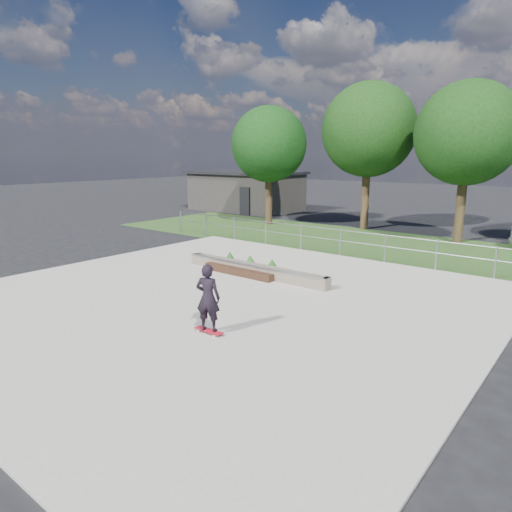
# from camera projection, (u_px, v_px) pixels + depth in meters

# --- Properties ---
(ground) EXTENTS (120.00, 120.00, 0.00)m
(ground) POSITION_uv_depth(u_px,v_px,m) (220.00, 299.00, 13.81)
(ground) COLOR black
(ground) RESTS_ON ground
(grass_verge) EXTENTS (30.00, 8.00, 0.02)m
(grass_verge) POSITION_uv_depth(u_px,v_px,m) (375.00, 244.00, 22.19)
(grass_verge) COLOR #27441B
(grass_verge) RESTS_ON ground
(concrete_slab) EXTENTS (15.00, 15.00, 0.06)m
(concrete_slab) POSITION_uv_depth(u_px,v_px,m) (220.00, 298.00, 13.80)
(concrete_slab) COLOR #A29C90
(concrete_slab) RESTS_ON ground
(fence) EXTENTS (20.06, 0.06, 1.20)m
(fence) POSITION_uv_depth(u_px,v_px,m) (340.00, 239.00, 19.35)
(fence) COLOR #989AA0
(fence) RESTS_ON ground
(building) EXTENTS (8.40, 5.40, 3.00)m
(building) POSITION_uv_depth(u_px,v_px,m) (246.00, 191.00, 35.73)
(building) COLOR #2A2725
(building) RESTS_ON ground
(tree_far_left) EXTENTS (4.55, 4.55, 7.15)m
(tree_far_left) POSITION_uv_depth(u_px,v_px,m) (269.00, 145.00, 27.53)
(tree_far_left) COLOR #332114
(tree_far_left) RESTS_ON ground
(tree_mid_left) EXTENTS (5.25, 5.25, 8.25)m
(tree_mid_left) POSITION_uv_depth(u_px,v_px,m) (369.00, 130.00, 25.54)
(tree_mid_left) COLOR #372516
(tree_mid_left) RESTS_ON ground
(tree_mid_right) EXTENTS (4.90, 4.90, 7.70)m
(tree_mid_right) POSITION_uv_depth(u_px,v_px,m) (468.00, 134.00, 21.51)
(tree_mid_right) COLOR #322314
(tree_mid_right) RESTS_ON ground
(grind_ledge) EXTENTS (6.00, 0.44, 0.43)m
(grind_ledge) POSITION_uv_depth(u_px,v_px,m) (255.00, 270.00, 16.23)
(grind_ledge) COLOR #675A4C
(grind_ledge) RESTS_ON concrete_slab
(planter_bed) EXTENTS (3.00, 1.20, 0.61)m
(planter_bed) POSITION_uv_depth(u_px,v_px,m) (247.00, 267.00, 16.64)
(planter_bed) COLOR black
(planter_bed) RESTS_ON concrete_slab
(skateboarder) EXTENTS (0.80, 0.59, 1.72)m
(skateboarder) POSITION_uv_depth(u_px,v_px,m) (208.00, 298.00, 10.80)
(skateboarder) COLOR silver
(skateboarder) RESTS_ON concrete_slab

